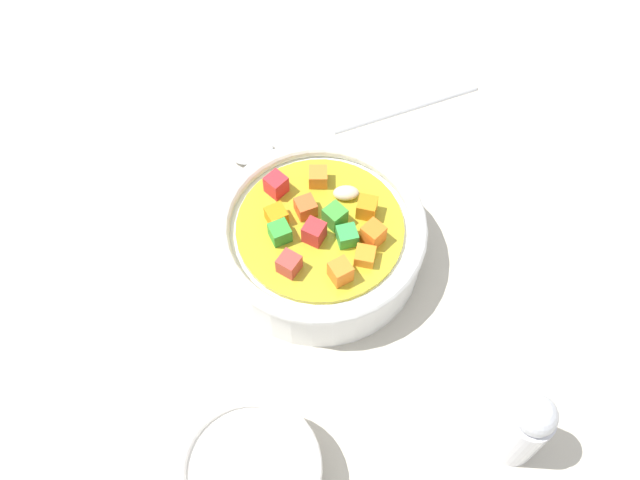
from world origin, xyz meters
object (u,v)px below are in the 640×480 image
at_px(soup_bowl_main, 320,238).
at_px(side_bowl_small, 251,473).
at_px(spoon, 336,126).
at_px(pepper_shaker, 525,428).

relative_size(soup_bowl_main, side_bowl_small, 1.73).
bearing_deg(side_bowl_small, soup_bowl_main, 57.03).
distance_m(soup_bowl_main, spoon, 0.13).
relative_size(soup_bowl_main, spoon, 0.68).
xyz_separation_m(soup_bowl_main, side_bowl_small, (-0.09, -0.15, -0.01)).
height_order(spoon, pepper_shaker, pepper_shaker).
height_order(side_bowl_small, pepper_shaker, pepper_shaker).
height_order(soup_bowl_main, spoon, soup_bowl_main).
bearing_deg(side_bowl_small, pepper_shaker, -10.91).
distance_m(spoon, side_bowl_small, 0.30).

